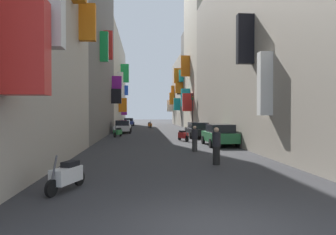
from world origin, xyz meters
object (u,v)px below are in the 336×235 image
parked_car_green (220,134)px  traffic_light_near_corner (192,106)px  parked_car_black (198,129)px  scooter_white (67,175)px  scooter_orange (150,125)px  parked_car_white (123,126)px  parked_car_blue (129,122)px  pedestrian_crossing (216,146)px  pedestrian_near_left (195,139)px  scooter_green (118,132)px  scooter_red (183,135)px

parked_car_green → traffic_light_near_corner: bearing=87.8°
parked_car_green → parked_car_black: parked_car_green is taller
parked_car_black → scooter_white: parked_car_black is taller
parked_car_black → scooter_orange: parked_car_black is taller
parked_car_white → scooter_white: bearing=-90.0°
parked_car_green → parked_car_blue: (-7.87, 34.29, -0.07)m
parked_car_white → parked_car_black: parked_car_white is taller
pedestrian_crossing → pedestrian_near_left: pedestrian_crossing is taller
pedestrian_near_left → scooter_green: bearing=115.5°
scooter_white → pedestrian_near_left: (5.39, 8.90, 0.30)m
scooter_green → pedestrian_crossing: pedestrian_crossing is taller
scooter_white → pedestrian_crossing: 6.92m
pedestrian_crossing → parked_car_blue: bearing=97.8°
parked_car_white → scooter_white: (-0.01, -26.24, -0.29)m
scooter_green → parked_car_green: bearing=-47.4°
scooter_green → traffic_light_near_corner: bearing=39.6°
parked_car_green → pedestrian_near_left: pedestrian_near_left is taller
parked_car_black → traffic_light_near_corner: (0.85, 8.15, 2.37)m
scooter_red → traffic_light_near_corner: 12.22m
parked_car_white → traffic_light_near_corner: (8.26, 1.05, 2.36)m
parked_car_black → traffic_light_near_corner: 8.53m
parked_car_green → pedestrian_crossing: pedestrian_crossing is taller
pedestrian_near_left → parked_car_green: bearing=52.8°
scooter_orange → parked_car_white: bearing=-106.5°
parked_car_white → pedestrian_crossing: (5.54, -22.11, 0.08)m
pedestrian_crossing → pedestrian_near_left: (-0.16, 4.77, -0.07)m
scooter_white → traffic_light_near_corner: 28.64m
traffic_light_near_corner → scooter_red: bearing=-103.0°
pedestrian_crossing → traffic_light_near_corner: 23.43m
scooter_green → scooter_red: same height
scooter_white → parked_car_white: bearing=90.0°
parked_car_white → pedestrian_near_left: (5.38, -17.34, 0.01)m
traffic_light_near_corner → scooter_white: bearing=-106.9°
pedestrian_crossing → traffic_light_near_corner: bearing=83.3°
scooter_red → scooter_white: 16.64m
parked_car_white → parked_car_green: parked_car_green is taller
scooter_red → parked_car_blue: bearing=100.7°
parked_car_blue → parked_car_green: bearing=-77.1°
pedestrian_near_left → traffic_light_near_corner: (2.88, 18.38, 2.36)m
scooter_green → traffic_light_near_corner: (8.36, 6.91, 2.66)m
scooter_orange → scooter_red: same height
parked_car_blue → scooter_white: parked_car_blue is taller
parked_car_black → scooter_red: (-1.83, -3.47, -0.29)m
parked_car_white → scooter_orange: size_ratio=2.05×
parked_car_black → parked_car_blue: bearing=105.7°
pedestrian_crossing → parked_car_white: bearing=104.1°
scooter_green → traffic_light_near_corner: 11.17m
pedestrian_near_left → parked_car_blue: bearing=98.5°
scooter_orange → scooter_white: 37.85m
parked_car_blue → scooter_green: 25.84m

